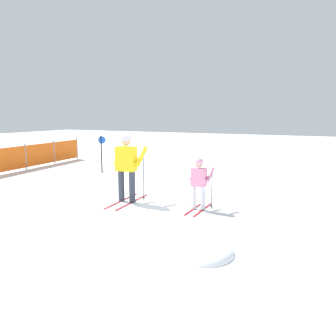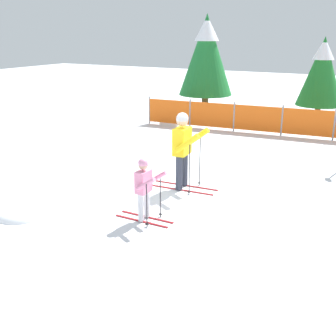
{
  "view_description": "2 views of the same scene",
  "coord_description": "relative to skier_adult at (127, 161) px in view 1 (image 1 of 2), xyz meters",
  "views": [
    {
      "loc": [
        -6.81,
        -4.27,
        2.24
      ],
      "look_at": [
        0.04,
        -0.93,
        0.99
      ],
      "focal_mm": 35.0,
      "sensor_mm": 36.0,
      "label": 1
    },
    {
      "loc": [
        4.23,
        -7.98,
        3.49
      ],
      "look_at": [
        0.36,
        -0.82,
        0.84
      ],
      "focal_mm": 45.0,
      "sensor_mm": 36.0,
      "label": 2
    }
  ],
  "objects": [
    {
      "name": "ground_plane",
      "position": [
        -0.15,
        -0.29,
        -1.06
      ],
      "size": [
        60.0,
        60.0,
        0.0
      ],
      "primitive_type": "plane",
      "color": "white"
    },
    {
      "name": "skier_child",
      "position": [
        0.14,
        -1.92,
        -0.33
      ],
      "size": [
        1.17,
        0.57,
        1.24
      ],
      "rotation": [
        0.0,
        0.0,
        -0.0
      ],
      "color": "maroon",
      "rests_on": "ground_plane"
    },
    {
      "name": "snow_mound",
      "position": [
        -2.18,
        -2.94,
        -1.06
      ],
      "size": [
        1.0,
        0.85,
        0.4
      ],
      "primitive_type": "ellipsoid",
      "color": "white",
      "rests_on": "ground_plane"
    },
    {
      "name": "trail_marker",
      "position": [
        3.08,
        3.14,
        -0.17
      ],
      "size": [
        0.19,
        0.23,
        1.44
      ],
      "color": "black",
      "rests_on": "ground_plane"
    },
    {
      "name": "skier_adult",
      "position": [
        0.0,
        0.0,
        0.0
      ],
      "size": [
        1.7,
        0.78,
        1.78
      ],
      "rotation": [
        0.0,
        0.0,
        0.07
      ],
      "color": "maroon",
      "rests_on": "ground_plane"
    }
  ]
}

